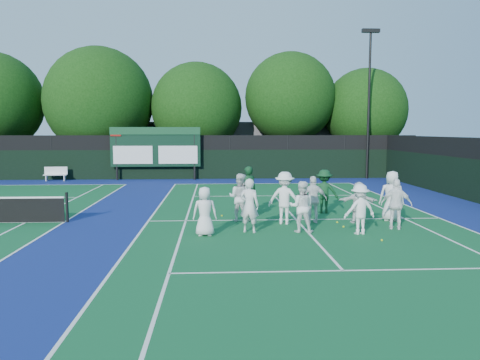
{
  "coord_description": "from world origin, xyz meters",
  "views": [
    {
      "loc": [
        -3.03,
        -16.07,
        3.33
      ],
      "look_at": [
        -2.0,
        3.0,
        1.3
      ],
      "focal_mm": 35.0,
      "sensor_mm": 36.0,
      "label": 1
    }
  ],
  "objects": [
    {
      "name": "ground",
      "position": [
        0.0,
        0.0,
        0.0
      ],
      "size": [
        120.0,
        120.0,
        0.0
      ],
      "primitive_type": "plane",
      "color": "#18330E",
      "rests_on": "ground"
    },
    {
      "name": "court_apron",
      "position": [
        -6.0,
        1.0,
        0.0
      ],
      "size": [
        34.0,
        32.0,
        0.01
      ],
      "primitive_type": "cube",
      "color": "navy",
      "rests_on": "ground"
    },
    {
      "name": "near_court",
      "position": [
        0.0,
        1.0,
        0.01
      ],
      "size": [
        11.05,
        23.85,
        0.01
      ],
      "color": "#11542A",
      "rests_on": "ground"
    },
    {
      "name": "back_fence",
      "position": [
        -6.0,
        16.0,
        1.36
      ],
      "size": [
        34.0,
        0.08,
        3.0
      ],
      "color": "black",
      "rests_on": "ground"
    },
    {
      "name": "scoreboard",
      "position": [
        -7.01,
        15.59,
        2.19
      ],
      "size": [
        6.0,
        0.21,
        3.55
      ],
      "color": "black",
      "rests_on": "ground"
    },
    {
      "name": "clubhouse",
      "position": [
        -2.0,
        24.0,
        2.0
      ],
      "size": [
        18.0,
        6.0,
        4.0
      ],
      "primitive_type": "cube",
      "color": "#5C5C61",
      "rests_on": "ground"
    },
    {
      "name": "light_pole_right",
      "position": [
        7.5,
        15.7,
        6.3
      ],
      "size": [
        1.2,
        0.3,
        10.12
      ],
      "color": "black",
      "rests_on": "ground"
    },
    {
      "name": "bench",
      "position": [
        -13.57,
        15.37,
        0.5
      ],
      "size": [
        1.49,
        0.51,
        0.93
      ],
      "color": "white",
      "rests_on": "ground"
    },
    {
      "name": "tree_b",
      "position": [
        -11.43,
        19.58,
        5.27
      ],
      "size": [
        7.98,
        7.98,
        9.47
      ],
      "color": "black",
      "rests_on": "ground"
    },
    {
      "name": "tree_c",
      "position": [
        -4.22,
        19.58,
        4.83
      ],
      "size": [
        6.79,
        6.79,
        8.4
      ],
      "color": "black",
      "rests_on": "ground"
    },
    {
      "name": "tree_d",
      "position": [
        2.84,
        19.58,
        5.62
      ],
      "size": [
        6.82,
        6.82,
        9.21
      ],
      "color": "black",
      "rests_on": "ground"
    },
    {
      "name": "tree_e",
      "position": [
        8.66,
        19.58,
        4.71
      ],
      "size": [
        6.34,
        6.34,
        8.05
      ],
      "color": "black",
      "rests_on": "ground"
    },
    {
      "name": "tennis_ball_0",
      "position": [
        -0.48,
        0.3,
        0.03
      ],
      "size": [
        0.07,
        0.07,
        0.07
      ],
      "primitive_type": "sphere",
      "color": "#BDD819",
      "rests_on": "ground"
    },
    {
      "name": "tennis_ball_1",
      "position": [
        1.36,
        0.3,
        0.03
      ],
      "size": [
        0.07,
        0.07,
        0.07
      ],
      "primitive_type": "sphere",
      "color": "#BDD819",
      "rests_on": "ground"
    },
    {
      "name": "tennis_ball_2",
      "position": [
        1.99,
        -2.5,
        0.03
      ],
      "size": [
        0.07,
        0.07,
        0.07
      ],
      "primitive_type": "sphere",
      "color": "#BDD819",
      "rests_on": "ground"
    },
    {
      "name": "tennis_ball_3",
      "position": [
        -2.77,
        1.83,
        0.03
      ],
      "size": [
        0.07,
        0.07,
        0.07
      ],
      "primitive_type": "sphere",
      "color": "#BDD819",
      "rests_on": "ground"
    },
    {
      "name": "tennis_ball_4",
      "position": [
        0.78,
        4.13,
        0.03
      ],
      "size": [
        0.07,
        0.07,
        0.07
      ],
      "primitive_type": "sphere",
      "color": "#BDD819",
      "rests_on": "ground"
    },
    {
      "name": "tennis_ball_5",
      "position": [
        1.38,
        -0.48,
        0.03
      ],
      "size": [
        0.07,
        0.07,
        0.07
      ],
      "primitive_type": "sphere",
      "color": "#BDD819",
      "rests_on": "ground"
    },
    {
      "name": "player_front_0",
      "position": [
        -3.35,
        -1.46,
        0.79
      ],
      "size": [
        0.78,
        0.52,
        1.57
      ],
      "primitive_type": "imported",
      "rotation": [
        0.0,
        0.0,
        3.17
      ],
      "color": "white",
      "rests_on": "ground"
    },
    {
      "name": "player_front_1",
      "position": [
        -1.91,
        -1.07,
        0.89
      ],
      "size": [
        0.76,
        0.63,
        1.78
      ],
      "primitive_type": "imported",
      "rotation": [
        0.0,
        0.0,
        2.78
      ],
      "color": "silver",
      "rests_on": "ground"
    },
    {
      "name": "player_front_2",
      "position": [
        -0.21,
        -1.1,
        0.84
      ],
      "size": [
        0.94,
        0.81,
        1.69
      ],
      "primitive_type": "imported",
      "rotation": [
        0.0,
        0.0,
        2.92
      ],
      "color": "white",
      "rests_on": "ground"
    },
    {
      "name": "player_front_3",
      "position": [
        1.61,
        -1.5,
        0.81
      ],
      "size": [
        1.14,
        0.78,
        1.62
      ],
      "primitive_type": "imported",
      "rotation": [
        0.0,
        0.0,
        3.32
      ],
      "color": "white",
      "rests_on": "ground"
    },
    {
      "name": "player_front_4",
      "position": [
        3.06,
        -0.85,
        0.86
      ],
      "size": [
        1.09,
        0.76,
        1.71
      ],
      "primitive_type": "imported",
      "rotation": [
        0.0,
        0.0,
        2.76
      ],
      "color": "white",
      "rests_on": "ground"
    },
    {
      "name": "player_back_0",
      "position": [
        -2.12,
        0.89,
        0.88
      ],
      "size": [
        1.05,
        0.95,
        1.76
      ],
      "primitive_type": "imported",
      "rotation": [
        0.0,
        0.0,
        2.74
      ],
      "color": "silver",
      "rests_on": "ground"
    },
    {
      "name": "player_back_1",
      "position": [
        -0.55,
        0.27,
        0.94
      ],
      "size": [
        1.38,
        1.09,
        1.87
      ],
      "primitive_type": "imported",
      "rotation": [
        0.0,
        0.0,
        2.77
      ],
      "color": "white",
      "rests_on": "ground"
    },
    {
      "name": "player_back_2",
      "position": [
        0.5,
        0.37,
        0.85
      ],
      "size": [
        1.01,
        0.45,
        1.71
      ],
      "primitive_type": "imported",
      "rotation": [
        0.0,
        0.0,
        3.17
      ],
      "color": "white",
      "rests_on": "ground"
    },
    {
      "name": "player_back_3",
      "position": [
        2.13,
        0.31,
        0.75
      ],
      "size": [
        1.45,
        0.7,
        1.5
      ],
      "primitive_type": "imported",
      "rotation": [
        0.0,
        0.0,
        2.95
      ],
      "color": "white",
      "rests_on": "ground"
    },
    {
      "name": "player_back_4",
      "position": [
        3.47,
        0.62,
        0.93
      ],
      "size": [
        1.04,
        0.82,
        1.86
      ],
      "primitive_type": "imported",
      "rotation": [
        0.0,
        0.0,
        2.85
      ],
      "color": "white",
      "rests_on": "ground"
    },
    {
      "name": "coach_left",
      "position": [
        -1.7,
        2.62,
        0.95
      ],
      "size": [
        0.78,
        0.6,
        1.9
      ],
      "primitive_type": "imported",
      "rotation": [
        0.0,
        0.0,
        3.37
      ],
      "color": "#0F371B",
      "rests_on": "ground"
    },
    {
      "name": "coach_right",
      "position": [
        1.36,
        2.37,
        0.88
      ],
      "size": [
        1.26,
        0.89,
        1.76
      ],
      "primitive_type": "imported",
      "rotation": [
        0.0,
        0.0,
        2.91
      ],
      "color": "#103D1E",
      "rests_on": "ground"
    }
  ]
}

